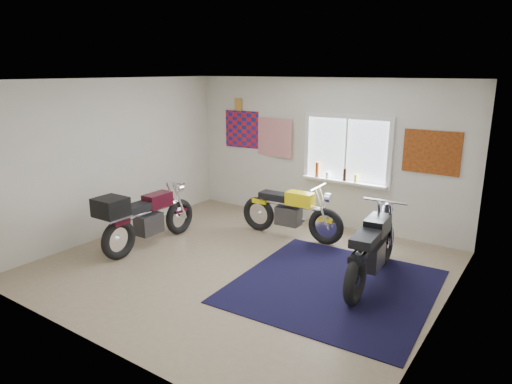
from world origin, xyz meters
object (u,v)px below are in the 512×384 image
Objects in this scene: navy_rug at (334,286)px; yellow_triumph at (291,213)px; black_chrome_bike at (372,251)px; maroon_tourer at (143,218)px.

yellow_triumph is at bearing 137.80° from navy_rug.
navy_rug is 1.27× the size of black_chrome_bike.
black_chrome_bike is (1.80, -0.91, 0.03)m from yellow_triumph.
navy_rug is 2.00m from yellow_triumph.
navy_rug is at bearing 134.83° from black_chrome_bike.
yellow_triumph is at bearing 58.79° from black_chrome_bike.
maroon_tourer reaches higher than yellow_triumph.
black_chrome_bike reaches higher than navy_rug.
navy_rug is 1.34× the size of yellow_triumph.
yellow_triumph is 2.02m from black_chrome_bike.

